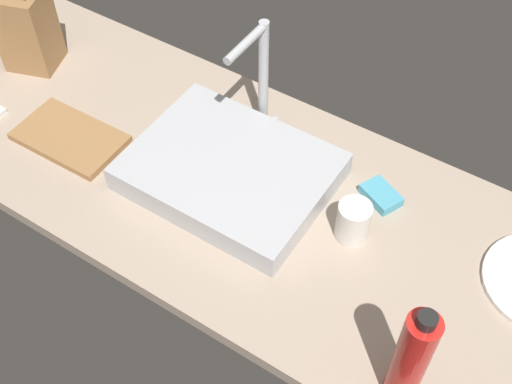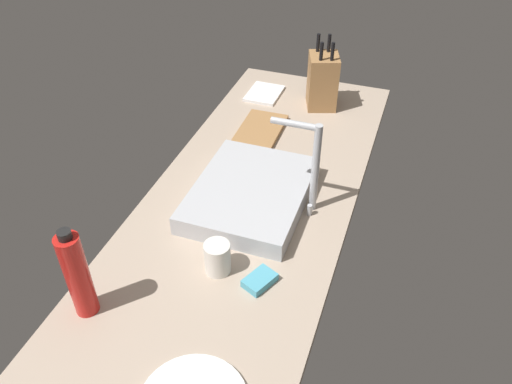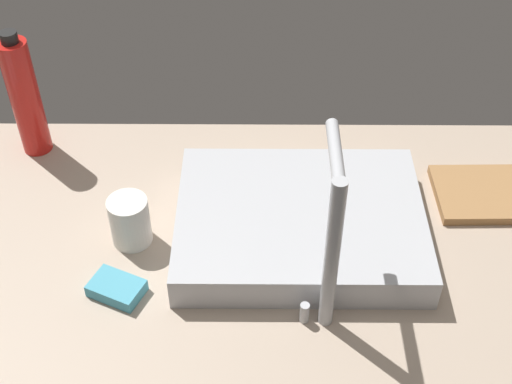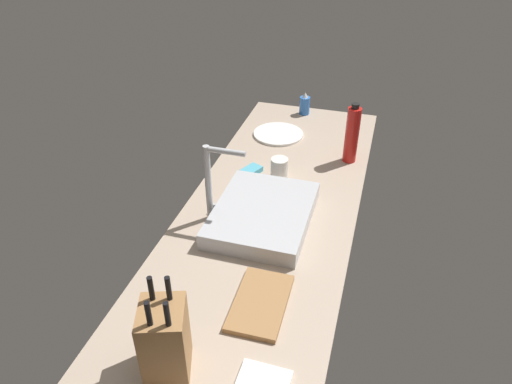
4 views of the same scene
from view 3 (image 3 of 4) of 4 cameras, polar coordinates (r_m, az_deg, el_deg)
countertop_slab at (r=133.05cm, az=0.14°, el=-3.76°), size 199.69×66.60×3.50cm
sink_basin at (r=129.13cm, az=3.48°, el=-2.50°), size 45.15×34.99×6.49cm
faucet at (r=105.96cm, az=6.03°, el=-3.65°), size 5.50×15.59×31.16cm
cutting_board at (r=146.26cm, az=19.38°, el=-0.13°), size 26.85×16.26×1.80cm
water_bottle at (r=149.95cm, az=-18.45°, el=7.38°), size 6.10×6.10×27.93cm
coffee_mug at (r=129.03cm, az=-10.39°, el=-2.34°), size 7.40×7.40×9.67cm
dish_sponge at (r=123.46cm, az=-11.44°, el=-7.71°), size 10.67×9.18×2.40cm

